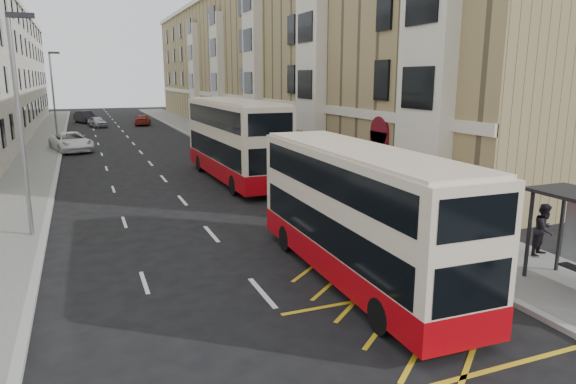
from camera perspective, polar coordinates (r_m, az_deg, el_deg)
name	(u,v)px	position (r m, az deg, el deg)	size (l,w,h in m)	color
ground	(324,364)	(11.49, 4.03, -18.57)	(200.00, 200.00, 0.00)	black
pavement_right	(250,153)	(41.15, -4.26, 4.39)	(4.00, 120.00, 0.15)	slate
pavement_left	(35,165)	(39.37, -26.30, 2.74)	(3.00, 120.00, 0.15)	slate
kerb_right	(226,154)	(40.59, -6.96, 4.22)	(0.25, 120.00, 0.15)	gray
kerb_left	(59,163)	(39.28, -24.12, 2.92)	(0.25, 120.00, 0.15)	gray
road_markings	(128,138)	(54.30, -17.32, 5.78)	(10.00, 110.00, 0.01)	silver
terrace_right	(266,62)	(57.52, -2.49, 14.18)	(10.75, 79.00, 15.25)	#917F54
guard_railing	(412,224)	(18.72, 13.64, -3.51)	(0.06, 6.56, 1.01)	red
street_lamp_near	(20,115)	(20.93, -27.61, 7.62)	(0.93, 0.18, 8.00)	slate
street_lamp_far	(54,92)	(50.86, -24.60, 10.03)	(0.93, 0.18, 8.00)	slate
double_decker_front	(357,214)	(15.15, 7.71, -2.47)	(2.52, 10.04, 3.98)	beige
double_decker_rear	(234,140)	(30.04, -5.97, 5.75)	(2.90, 11.78, 4.68)	beige
pedestrian_mid	(544,230)	(18.99, 26.58, -3.75)	(0.85, 0.66, 1.75)	black
pedestrian_far	(449,236)	(17.38, 17.41, -4.67)	(0.94, 0.39, 1.60)	black
white_van	(71,142)	(45.83, -22.96, 5.16)	(2.59, 5.63, 1.56)	white
car_silver	(97,122)	(67.04, -20.42, 7.31)	(1.53, 3.81, 1.30)	#A7A9AF
car_dark	(85,117)	(74.03, -21.60, 7.75)	(1.65, 4.72, 1.55)	black
car_red	(143,120)	(68.23, -15.85, 7.69)	(1.80, 4.42, 1.28)	maroon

